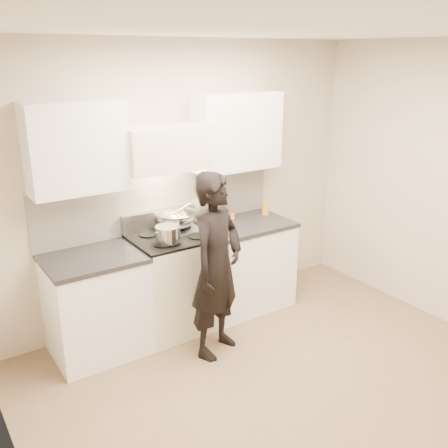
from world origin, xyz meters
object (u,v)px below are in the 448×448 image
object	(u,v)px
person	(216,266)
wok	(176,217)
counter_right	(244,264)
utensil_crock	(213,212)
stove	(175,282)

from	to	relation	value
person	wok	bearing A→B (deg)	64.54
counter_right	utensil_crock	bearing A→B (deg)	140.86
stove	counter_right	size ratio (longest dim) A/B	1.04
counter_right	wok	xyz separation A→B (m)	(-0.71, 0.14, 0.61)
stove	wok	world-z (taller)	wok
stove	person	xyz separation A→B (m)	(0.11, -0.58, 0.35)
stove	utensil_crock	xyz separation A→B (m)	(0.58, 0.21, 0.55)
utensil_crock	wok	bearing A→B (deg)	-172.27
utensil_crock	person	bearing A→B (deg)	-120.85
utensil_crock	person	world-z (taller)	person
stove	counter_right	world-z (taller)	stove
person	stove	bearing A→B (deg)	75.70
counter_right	utensil_crock	world-z (taller)	utensil_crock
wok	person	bearing A→B (deg)	-90.77
stove	utensil_crock	bearing A→B (deg)	19.76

